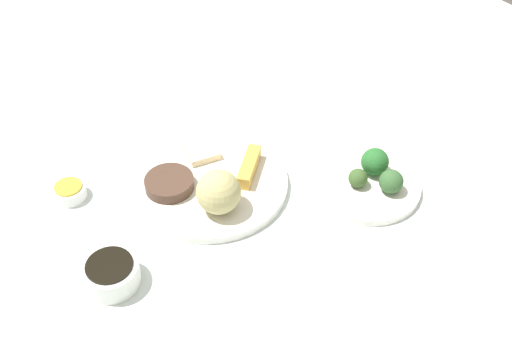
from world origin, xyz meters
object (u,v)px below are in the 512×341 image
main_plate (210,183)px  sauce_ramekin_hot_mustard (70,192)px  soy_sauce_bowl (111,274)px  broccoli_plate (366,184)px

main_plate → sauce_ramekin_hot_mustard: (0.23, -0.12, 0.00)m
soy_sauce_bowl → sauce_ramekin_hot_mustard: soy_sauce_bowl is taller
main_plate → sauce_ramekin_hot_mustard: sauce_ramekin_hot_mustard is taller
main_plate → sauce_ramekin_hot_mustard: bearing=-27.7°
soy_sauce_bowl → broccoli_plate: bearing=172.4°
main_plate → soy_sauce_bowl: 0.27m
sauce_ramekin_hot_mustard → soy_sauce_bowl: bearing=86.1°
soy_sauce_bowl → sauce_ramekin_hot_mustard: size_ratio=1.50×
broccoli_plate → soy_sauce_bowl: size_ratio=2.22×
soy_sauce_bowl → sauce_ramekin_hot_mustard: 0.23m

